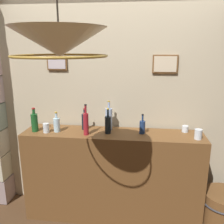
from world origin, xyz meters
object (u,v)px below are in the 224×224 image
glass_tumbler_highball (185,129)px  wooden_barrel (222,212)px  liquor_bottle_amaro (35,122)px  liquor_bottle_brandy (57,124)px  glass_tumbler_rocks (46,128)px  liquor_bottle_rye (142,127)px  glass_tumbler_shot (198,134)px  pendant_lamp (59,43)px  liquor_bottle_bourbon (86,123)px  liquor_bottle_rum (109,119)px  liquor_bottle_gin (85,121)px  liquor_bottle_whiskey (108,124)px

glass_tumbler_highball → wooden_barrel: size_ratio=0.15×
liquor_bottle_amaro → wooden_barrel: 2.28m
liquor_bottle_brandy → wooden_barrel: size_ratio=0.49×
glass_tumbler_rocks → liquor_bottle_rye: bearing=5.3°
glass_tumbler_shot → pendant_lamp: (-1.12, -0.86, 0.88)m
liquor_bottle_bourbon → liquor_bottle_rum: size_ratio=1.01×
glass_tumbler_shot → wooden_barrel: glass_tumbler_shot is taller
liquor_bottle_bourbon → glass_tumbler_highball: size_ratio=4.72×
glass_tumbler_rocks → glass_tumbler_shot: (1.62, 0.00, -0.00)m
liquor_bottle_amaro → glass_tumbler_rocks: bearing=-10.2°
liquor_bottle_gin → glass_tumbler_shot: (1.22, -0.16, -0.04)m
liquor_bottle_gin → liquor_bottle_amaro: bearing=-165.9°
liquor_bottle_rye → glass_tumbler_shot: size_ratio=2.11×
liquor_bottle_bourbon → liquor_bottle_amaro: size_ratio=1.25×
glass_tumbler_highball → liquor_bottle_rye: bearing=-167.1°
glass_tumbler_rocks → glass_tumbler_shot: same height
liquor_bottle_amaro → glass_tumbler_highball: size_ratio=3.78×
liquor_bottle_rye → glass_tumbler_shot: (0.57, -0.10, -0.02)m
liquor_bottle_whiskey → glass_tumbler_rocks: liquor_bottle_whiskey is taller
liquor_bottle_amaro → glass_tumbler_rocks: size_ratio=2.59×
liquor_bottle_rye → liquor_bottle_brandy: liquor_bottle_brandy is taller
liquor_bottle_rum → glass_tumbler_rocks: 0.70m
liquor_bottle_gin → glass_tumbler_rocks: liquor_bottle_gin is taller
wooden_barrel → liquor_bottle_rye: bearing=172.1°
liquor_bottle_rye → liquor_bottle_brandy: bearing=-176.6°
glass_tumbler_rocks → wooden_barrel: (1.95, -0.03, -0.87)m
liquor_bottle_bourbon → glass_tumbler_shot: liquor_bottle_bourbon is taller
liquor_bottle_rye → pendant_lamp: size_ratio=0.35×
liquor_bottle_rum → liquor_bottle_brandy: size_ratio=1.47×
liquor_bottle_bourbon → glass_tumbler_highball: liquor_bottle_bourbon is taller
liquor_bottle_gin → pendant_lamp: size_ratio=0.40×
liquor_bottle_whiskey → glass_tumbler_shot: (0.94, -0.06, -0.05)m
liquor_bottle_brandy → liquor_bottle_amaro: (-0.25, -0.02, 0.02)m
pendant_lamp → liquor_bottle_rye: bearing=59.9°
liquor_bottle_gin → glass_tumbler_shot: bearing=-7.4°
liquor_bottle_amaro → pendant_lamp: bearing=-54.3°
liquor_bottle_amaro → liquor_bottle_gin: bearing=14.1°
liquor_bottle_rum → glass_tumbler_highball: bearing=1.0°
liquor_bottle_rye → liquor_bottle_whiskey: 0.37m
liquor_bottle_gin → glass_tumbler_highball: 1.13m
liquor_bottle_gin → pendant_lamp: 1.33m
liquor_bottle_amaro → liquor_bottle_whiskey: bearing=2.2°
liquor_bottle_rye → liquor_bottle_amaro: bearing=-176.5°
liquor_bottle_amaro → glass_tumbler_highball: bearing=6.2°
liquor_bottle_rye → wooden_barrel: 1.28m
liquor_bottle_bourbon → pendant_lamp: 1.17m
liquor_bottle_whiskey → liquor_bottle_amaro: bearing=-177.8°
liquor_bottle_brandy → glass_tumbler_highball: 1.43m
liquor_bottle_rum → glass_tumbler_shot: size_ratio=3.23×
liquor_bottle_bourbon → liquor_bottle_brandy: (-0.35, 0.06, -0.05)m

